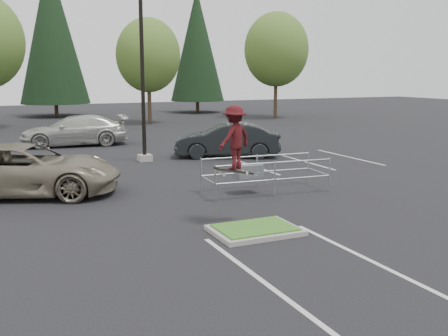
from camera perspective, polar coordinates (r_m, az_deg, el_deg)
name	(u,v)px	position (r m, az deg, el deg)	size (l,w,h in m)	color
ground	(255,233)	(13.60, 3.39, -7.03)	(120.00, 120.00, 0.00)	black
grass_median	(255,230)	(13.57, 3.39, -6.72)	(2.20, 1.60, 0.16)	gray
stall_lines	(141,190)	(18.57, -9.06, -2.41)	(22.62, 17.60, 0.01)	beige
light_pole	(142,61)	(24.38, -8.91, 11.39)	(0.70, 0.60, 10.12)	gray
decid_c	(148,58)	(43.05, -8.27, 11.81)	(5.12, 5.12, 8.38)	#38281C
decid_d	(276,52)	(48.27, 5.68, 12.47)	(5.76, 5.76, 9.43)	#38281C
conif_b	(52,31)	(52.46, -18.22, 13.97)	(6.38, 6.38, 14.50)	#38281C
conif_c	(197,45)	(54.85, -2.95, 13.22)	(5.50, 5.50, 12.50)	#38281C
cart_corral	(253,171)	(17.80, 3.14, -0.38)	(4.32, 1.82, 1.20)	#979B9F
skateboarder	(234,138)	(13.92, 1.08, 3.27)	(1.26, 1.03, 1.88)	black
car_l_tan	(23,170)	(18.77, -21.03, -0.16)	(2.86, 6.21, 1.72)	gray
car_r_charc	(227,140)	(25.49, 0.34, 3.06)	(1.76, 5.05, 1.67)	black
car_far_silver	(75,130)	(30.78, -15.92, 3.95)	(2.38, 5.85, 1.70)	#B4B5AF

